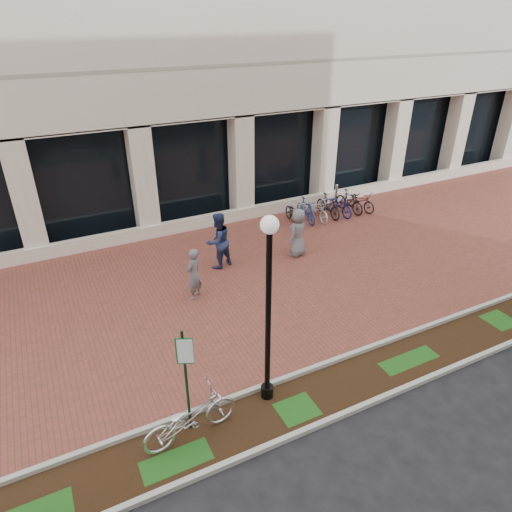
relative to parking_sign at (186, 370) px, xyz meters
name	(u,v)px	position (x,y,z in m)	size (l,w,h in m)	color
ground	(250,280)	(3.70, 4.83, -1.61)	(120.00, 120.00, 0.00)	black
brick_plaza	(250,280)	(3.70, 4.83, -1.60)	(40.00, 9.00, 0.01)	brown
planting_strip	(347,384)	(3.70, -0.42, -1.60)	(40.00, 1.50, 0.01)	black
curb_plaza_side	(329,363)	(3.70, 0.33, -1.55)	(40.00, 0.12, 0.12)	#A6A69D
curb_street_side	(368,404)	(3.70, -1.17, -1.55)	(40.00, 0.12, 0.12)	#A6A69D
parking_sign	(186,370)	(0.00, 0.00, 0.00)	(0.34, 0.07, 2.54)	#12321A
lamppost	(268,305)	(1.84, 0.09, 0.91)	(0.36, 0.36, 4.46)	black
locked_bicycle	(190,417)	(-0.05, -0.20, -1.07)	(0.71, 2.04, 1.07)	silver
pedestrian_left	(194,274)	(1.76, 4.65, -0.78)	(0.60, 0.39, 1.65)	slate
pedestrian_mid	(218,241)	(3.14, 6.08, -0.63)	(0.95, 0.74, 1.96)	navy
pedestrian_right	(298,233)	(5.96, 5.63, -0.73)	(0.85, 0.56, 1.75)	slate
bollard	(336,195)	(9.87, 8.83, -1.09)	(0.12, 0.12, 1.02)	#B3B2B7
bike_rack_cluster	(328,206)	(8.89, 8.00, -1.15)	(4.13, 1.74, 0.97)	black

